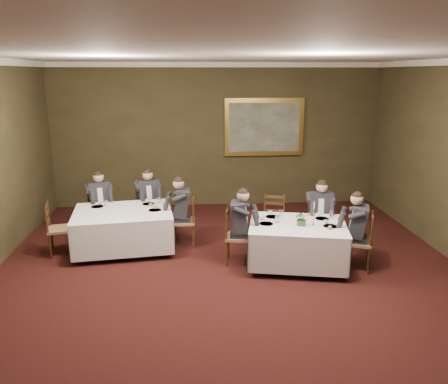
{
  "coord_description": "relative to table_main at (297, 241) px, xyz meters",
  "views": [
    {
      "loc": [
        -0.61,
        -5.71,
        3.25
      ],
      "look_at": [
        -0.04,
        1.95,
        1.15
      ],
      "focal_mm": 35.0,
      "sensor_mm": 36.0,
      "label": 1
    }
  ],
  "objects": [
    {
      "name": "ground",
      "position": [
        -1.17,
        -1.21,
        -0.45
      ],
      "size": [
        10.0,
        10.0,
        0.0
      ],
      "primitive_type": "plane",
      "color": "black",
      "rests_on": "ground"
    },
    {
      "name": "ceiling",
      "position": [
        -1.17,
        -1.21,
        3.05
      ],
      "size": [
        8.0,
        10.0,
        0.1
      ],
      "primitive_type": "cube",
      "color": "silver",
      "rests_on": "back_wall"
    },
    {
      "name": "back_wall",
      "position": [
        -1.17,
        3.79,
        1.3
      ],
      "size": [
        8.0,
        0.1,
        3.5
      ],
      "primitive_type": "cube",
      "color": "#302C18",
      "rests_on": "ground"
    },
    {
      "name": "crown_molding",
      "position": [
        -1.17,
        -1.21,
        2.99
      ],
      "size": [
        8.0,
        10.0,
        0.12
      ],
      "color": "white",
      "rests_on": "back_wall"
    },
    {
      "name": "table_main",
      "position": [
        0.0,
        0.0,
        0.0
      ],
      "size": [
        1.85,
        1.54,
        0.67
      ],
      "rotation": [
        0.0,
        0.0,
        -0.19
      ],
      "color": "black",
      "rests_on": "ground"
    },
    {
      "name": "table_second",
      "position": [
        -3.09,
        0.96,
        0.0
      ],
      "size": [
        1.97,
        1.59,
        0.67
      ],
      "rotation": [
        0.0,
        0.0,
        0.12
      ],
      "color": "black",
      "rests_on": "ground"
    },
    {
      "name": "chair_main_backleft",
      "position": [
        -0.27,
        0.91,
        -0.17
      ],
      "size": [
        0.56,
        0.55,
        1.0
      ],
      "rotation": [
        0.0,
        0.0,
        2.79
      ],
      "color": "#886345",
      "rests_on": "ground"
    },
    {
      "name": "chair_main_backright",
      "position": [
        0.59,
        0.74,
        -0.17
      ],
      "size": [
        0.5,
        0.48,
        1.0
      ],
      "rotation": [
        0.0,
        0.0,
        2.99
      ],
      "color": "#886345",
      "rests_on": "ground"
    },
    {
      "name": "diner_main_backright",
      "position": [
        0.59,
        0.73,
        0.06
      ],
      "size": [
        0.47,
        0.54,
        1.35
      ],
      "rotation": [
        0.0,
        0.0,
        2.99
      ],
      "color": "black",
      "rests_on": "chair_main_backright"
    },
    {
      "name": "chair_main_endleft",
      "position": [
        -1.02,
        0.2,
        -0.17
      ],
      "size": [
        0.48,
        0.5,
        1.0
      ],
      "rotation": [
        0.0,
        0.0,
        -1.72
      ],
      "color": "#886345",
      "rests_on": "ground"
    },
    {
      "name": "diner_main_endleft",
      "position": [
        -1.01,
        0.2,
        0.06
      ],
      "size": [
        0.53,
        0.47,
        1.35
      ],
      "rotation": [
        0.0,
        0.0,
        -1.72
      ],
      "color": "black",
      "rests_on": "chair_main_endleft"
    },
    {
      "name": "chair_main_endright",
      "position": [
        1.02,
        -0.2,
        -0.17
      ],
      "size": [
        0.55,
        0.56,
        1.0
      ],
      "rotation": [
        0.0,
        0.0,
        1.19
      ],
      "color": "#886345",
      "rests_on": "ground"
    },
    {
      "name": "diner_main_endright",
      "position": [
        1.01,
        -0.2,
        0.06
      ],
      "size": [
        0.59,
        0.55,
        1.35
      ],
      "rotation": [
        0.0,
        0.0,
        1.19
      ],
      "color": "black",
      "rests_on": "chair_main_endright"
    },
    {
      "name": "chair_sec_backleft",
      "position": [
        -3.69,
        1.82,
        -0.17
      ],
      "size": [
        0.56,
        0.55,
        1.0
      ],
      "rotation": [
        0.0,
        0.0,
        3.51
      ],
      "color": "#886345",
      "rests_on": "ground"
    },
    {
      "name": "diner_sec_backleft",
      "position": [
        -3.69,
        1.81,
        0.06
      ],
      "size": [
        0.55,
        0.59,
        1.35
      ],
      "rotation": [
        0.0,
        0.0,
        3.51
      ],
      "color": "black",
      "rests_on": "chair_sec_backleft"
    },
    {
      "name": "chair_sec_backright",
      "position": [
        -2.73,
        1.94,
        -0.17
      ],
      "size": [
        0.56,
        0.54,
        1.0
      ],
      "rotation": [
        0.0,
        0.0,
        3.48
      ],
      "color": "#886345",
      "rests_on": "ground"
    },
    {
      "name": "diner_sec_backright",
      "position": [
        -2.72,
        1.93,
        0.06
      ],
      "size": [
        0.54,
        0.59,
        1.35
      ],
      "rotation": [
        0.0,
        0.0,
        3.48
      ],
      "color": "black",
      "rests_on": "chair_sec_backright"
    },
    {
      "name": "chair_sec_endright",
      "position": [
        -1.95,
        1.09,
        -0.17
      ],
      "size": [
        0.43,
        0.45,
        1.0
      ],
      "rotation": [
        0.0,
        0.0,
        1.55
      ],
      "color": "#886345",
      "rests_on": "ground"
    },
    {
      "name": "diner_sec_endright",
      "position": [
        -1.96,
        1.1,
        0.06
      ],
      "size": [
        0.49,
        0.43,
        1.35
      ],
      "rotation": [
        0.0,
        0.0,
        1.55
      ],
      "color": "black",
      "rests_on": "chair_sec_endright"
    },
    {
      "name": "chair_sec_endleft",
      "position": [
        -4.23,
        0.82,
        -0.17
      ],
      "size": [
        0.5,
        0.52,
        1.0
      ],
      "rotation": [
        0.0,
        0.0,
        -1.37
      ],
      "color": "#886345",
      "rests_on": "ground"
    },
    {
      "name": "centerpiece",
      "position": [
        0.05,
        -0.08,
        0.45
      ],
      "size": [
        0.26,
        0.23,
        0.28
      ],
      "primitive_type": "imported",
      "rotation": [
        0.0,
        0.0,
        -0.06
      ],
      "color": "#2D5926",
      "rests_on": "table_main"
    },
    {
      "name": "candlestick",
      "position": [
        0.25,
        -0.04,
        0.47
      ],
      "size": [
        0.06,
        0.06,
        0.41
      ],
      "color": "#A77333",
      "rests_on": "table_main"
    },
    {
      "name": "place_setting_table_main",
      "position": [
        -0.31,
        0.45,
        0.35
      ],
      "size": [
        0.33,
        0.31,
        0.14
      ],
      "color": "white",
      "rests_on": "table_main"
    },
    {
      "name": "place_setting_table_second",
      "position": [
        -3.57,
        1.3,
        0.35
      ],
      "size": [
        0.33,
        0.31,
        0.14
      ],
      "color": "white",
      "rests_on": "table_second"
    },
    {
      "name": "painting",
      "position": [
        0.0,
        3.73,
        1.52
      ],
      "size": [
        1.95,
        0.09,
        1.41
      ],
      "color": "gold",
      "rests_on": "back_wall"
    }
  ]
}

